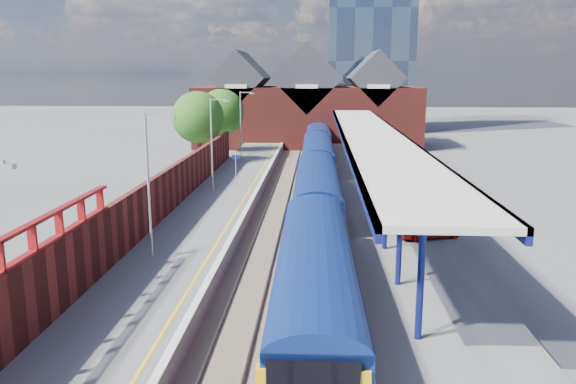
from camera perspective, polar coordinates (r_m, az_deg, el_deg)
name	(u,v)px	position (r m, az deg, el deg)	size (l,w,h in m)	color
ground	(301,184)	(50.75, 1.31, 0.82)	(240.00, 240.00, 0.00)	#5B5B5E
ballast_bed	(296,210)	(40.99, 0.85, -1.83)	(6.00, 76.00, 0.06)	#473D33
rails	(296,209)	(40.96, 0.86, -1.71)	(4.51, 76.00, 0.14)	slate
left_platform	(222,203)	(41.45, -6.76, -1.09)	(5.00, 76.00, 1.00)	#565659
right_platform	(379,205)	(41.09, 9.25, -1.28)	(6.00, 76.00, 1.00)	#565659
coping_left	(253,196)	(41.00, -3.54, -0.42)	(0.30, 76.00, 0.05)	silver
coping_right	(340,197)	(40.76, 5.29, -0.52)	(0.30, 76.00, 0.05)	silver
yellow_line	(245,196)	(41.08, -4.37, -0.43)	(0.14, 76.00, 0.01)	yellow
train	(317,169)	(45.88, 3.00, 2.31)	(2.99, 65.93, 3.45)	navy
canopy	(372,136)	(42.15, 8.49, 5.64)	(4.50, 52.00, 4.48)	#0F1758
lamp_post_b	(151,177)	(27.39, -13.75, 1.52)	(1.48, 0.18, 7.00)	#A5A8AA
lamp_post_c	(213,139)	(42.79, -7.60, 5.41)	(1.48, 0.18, 7.00)	#A5A8AA
lamp_post_d	(242,121)	(58.51, -4.70, 7.21)	(1.48, 0.18, 7.00)	#A5A8AA
platform_sign	(236,165)	(44.83, -5.33, 2.79)	(0.55, 0.08, 2.50)	#A5A8AA
brick_wall	(161,195)	(35.46, -12.76, -0.29)	(0.35, 50.00, 3.86)	maroon
station_building	(308,106)	(77.91, 2.00, 8.75)	(30.00, 12.12, 13.78)	maroon
glass_tower	(370,11)	(100.67, 8.33, 17.77)	(14.20, 14.20, 40.30)	#455876
tree_near	(199,119)	(57.12, -8.99, 7.35)	(5.20, 5.20, 8.10)	#382314
tree_far	(223,113)	(64.76, -6.64, 7.94)	(5.20, 5.20, 8.10)	#382314
parked_car_red	(429,226)	(31.59, 14.14, -3.37)	(1.52, 3.78, 1.29)	#9A140C
parked_car_silver	(413,204)	(36.55, 12.60, -1.15)	(1.46, 4.18, 1.38)	silver
parked_car_dark	(422,217)	(33.47, 13.46, -2.53)	(1.72, 4.23, 1.23)	black
parked_car_blue	(403,181)	(44.58, 11.57, 1.14)	(2.04, 4.42, 1.23)	navy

